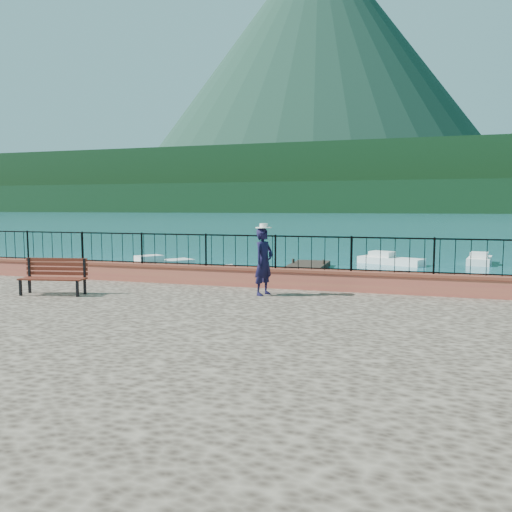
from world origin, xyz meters
The scene contains 16 objects.
ground centered at (0.00, 0.00, 0.00)m, with size 2000.00×2000.00×0.00m, color #19596B.
promenade centered at (0.00, -6.00, 0.60)m, with size 30.00×20.00×1.20m, color #332821.
parapet centered at (0.00, 3.70, 1.49)m, with size 28.00×0.46×0.58m, color #B35E40.
railing centered at (0.00, 3.70, 2.25)m, with size 27.00×0.05×0.95m, color black.
dock centered at (-2.00, 12.00, 0.15)m, with size 2.00×16.00×0.30m, color #2D231C.
far_forest centered at (0.00, 300.00, 9.00)m, with size 900.00×60.00×18.00m, color black.
foothills centered at (0.00, 360.00, 22.00)m, with size 900.00×120.00×44.00m, color black.
volcano centered at (-120.00, 700.00, 190.00)m, with size 560.00×560.00×380.00m, color #142D23.
park_bench centered at (-5.78, 0.83, 1.50)m, with size 1.84×0.89×0.98m.
person centered at (-0.30, 2.42, 2.11)m, with size 0.66×0.43×1.82m, color black.
hat centered at (-0.30, 2.42, 3.08)m, with size 0.44×0.44×0.12m, color white.
boat_0 centered at (-4.60, 12.05, 0.40)m, with size 3.43×1.30×0.80m, color white.
boat_1 centered at (6.38, 9.91, 0.40)m, with size 3.99×1.30×0.80m, color silver.
boat_3 centered at (-10.51, 15.85, 0.40)m, with size 4.20×1.30×0.80m, color silver.
boat_4 centered at (2.52, 21.70, 0.40)m, with size 4.02×1.30×0.80m, color white.
boat_5 centered at (7.89, 23.55, 0.40)m, with size 3.28×1.30×0.80m, color silver.
Camera 1 is at (3.33, -10.43, 3.58)m, focal length 35.00 mm.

